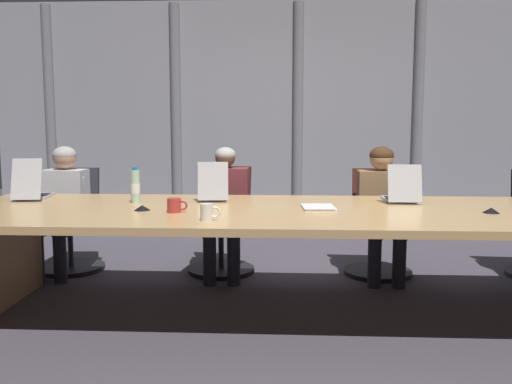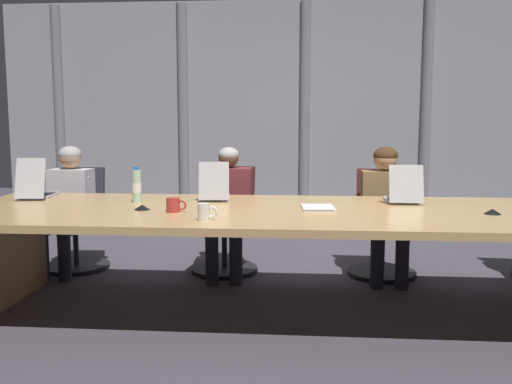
% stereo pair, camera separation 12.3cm
% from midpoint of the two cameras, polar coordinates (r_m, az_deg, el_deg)
% --- Properties ---
extents(ground_plane, '(14.13, 14.13, 0.00)m').
position_cam_midpoint_polar(ground_plane, '(4.14, 5.63, -12.12)').
color(ground_plane, '#47424C').
extents(conference_table, '(4.89, 1.47, 0.75)m').
position_cam_midpoint_polar(conference_table, '(3.97, 5.74, -3.60)').
color(conference_table, tan).
rests_on(conference_table, ground_plane).
extents(curtain_backdrop, '(7.06, 0.17, 2.70)m').
position_cam_midpoint_polar(curtain_backdrop, '(6.66, 5.42, 7.07)').
color(curtain_backdrop, '#9999A0').
rests_on(curtain_backdrop, ground_plane).
extents(laptop_left_end, '(0.28, 0.47, 0.32)m').
position_cam_midpoint_polar(laptop_left_end, '(4.82, -20.30, 0.19)').
color(laptop_left_end, '#BCBCC1').
rests_on(laptop_left_end, conference_table).
extents(laptop_left_mid, '(0.27, 0.40, 0.30)m').
position_cam_midpoint_polar(laptop_left_mid, '(4.42, -3.34, -0.01)').
color(laptop_left_mid, '#BCBCC1').
rests_on(laptop_left_mid, conference_table).
extents(laptop_center, '(0.25, 0.38, 0.29)m').
position_cam_midpoint_polar(laptop_center, '(4.43, 15.23, -0.27)').
color(laptop_center, '#BCBCC1').
rests_on(laptop_center, conference_table).
extents(office_chair_left_end, '(0.60, 0.60, 0.92)m').
position_cam_midpoint_polar(office_chair_left_end, '(5.54, -16.80, -3.71)').
color(office_chair_left_end, '#2D2D38').
rests_on(office_chair_left_end, ground_plane).
extents(office_chair_left_mid, '(0.60, 0.61, 0.94)m').
position_cam_midpoint_polar(office_chair_left_mid, '(5.20, -2.32, -4.04)').
color(office_chair_left_mid, '#511E19').
rests_on(office_chair_left_mid, ground_plane).
extents(office_chair_center, '(0.60, 0.60, 0.93)m').
position_cam_midpoint_polar(office_chair_center, '(5.21, 13.09, -4.24)').
color(office_chair_center, '#511E19').
rests_on(office_chair_center, ground_plane).
extents(person_left_end, '(0.39, 0.56, 1.13)m').
position_cam_midpoint_polar(person_left_end, '(5.35, -17.68, -0.82)').
color(person_left_end, silver).
rests_on(person_left_end, ground_plane).
extents(person_left_mid, '(0.41, 0.55, 1.13)m').
position_cam_midpoint_polar(person_left_mid, '(4.99, -2.13, -1.18)').
color(person_left_mid, brown).
rests_on(person_left_mid, ground_plane).
extents(person_center, '(0.41, 0.55, 1.14)m').
position_cam_midpoint_polar(person_center, '(5.01, 13.49, -1.14)').
color(person_center, olive).
rests_on(person_center, ground_plane).
extents(water_bottle_primary, '(0.07, 0.07, 0.27)m').
position_cam_midpoint_polar(water_bottle_primary, '(4.33, -11.00, 0.57)').
color(water_bottle_primary, '#ADD1B2').
rests_on(water_bottle_primary, conference_table).
extents(coffee_mug_near, '(0.12, 0.08, 0.10)m').
position_cam_midpoint_polar(coffee_mug_near, '(3.52, -4.14, -1.99)').
color(coffee_mug_near, white).
rests_on(coffee_mug_near, conference_table).
extents(coffee_mug_far, '(0.14, 0.09, 0.09)m').
position_cam_midpoint_polar(coffee_mug_far, '(3.85, -7.30, -1.29)').
color(coffee_mug_far, '#B2332D').
rests_on(coffee_mug_far, conference_table).
extents(conference_mic_left_side, '(0.11, 0.11, 0.03)m').
position_cam_midpoint_polar(conference_mic_left_side, '(4.08, 23.32, -1.79)').
color(conference_mic_left_side, black).
rests_on(conference_mic_left_side, conference_table).
extents(conference_mic_middle, '(0.11, 0.11, 0.03)m').
position_cam_midpoint_polar(conference_mic_middle, '(3.99, -10.43, -1.50)').
color(conference_mic_middle, black).
rests_on(conference_mic_middle, conference_table).
extents(spiral_notepad, '(0.24, 0.32, 0.03)m').
position_cam_midpoint_polar(spiral_notepad, '(3.98, 7.09, -1.59)').
color(spiral_notepad, silver).
rests_on(spiral_notepad, conference_table).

